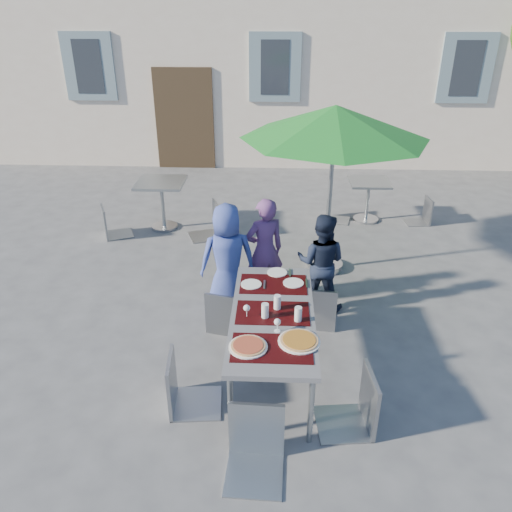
{
  "coord_description": "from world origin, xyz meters",
  "views": [
    {
      "loc": [
        0.09,
        -3.75,
        3.41
      ],
      "look_at": [
        -0.13,
        1.18,
        0.91
      ],
      "focal_mm": 35.0,
      "sensor_mm": 36.0,
      "label": 1
    }
  ],
  "objects_px": {
    "pizza_near_right": "(299,341)",
    "patio_umbrella": "(335,124)",
    "chair_1": "(283,280)",
    "bg_chair_r_0": "(209,200)",
    "chair_5": "(255,408)",
    "dining_table": "(273,318)",
    "cafe_table_1": "(368,194)",
    "chair_4": "(361,369)",
    "chair_2": "(319,281)",
    "child_1": "(265,250)",
    "bg_chair_l_0": "(108,203)",
    "pizza_near_left": "(248,346)",
    "bg_chair_r_1": "(425,196)",
    "child_0": "(228,259)",
    "child_2": "(321,262)",
    "chair_0": "(226,286)",
    "bg_chair_l_1": "(335,193)",
    "chair_3": "(181,353)",
    "cafe_table_0": "(162,195)"
  },
  "relations": [
    {
      "from": "child_1",
      "to": "cafe_table_1",
      "type": "relative_size",
      "value": 1.9
    },
    {
      "from": "pizza_near_left",
      "to": "chair_1",
      "type": "bearing_deg",
      "value": 78.06
    },
    {
      "from": "child_0",
      "to": "chair_3",
      "type": "distance_m",
      "value": 1.75
    },
    {
      "from": "child_1",
      "to": "cafe_table_1",
      "type": "bearing_deg",
      "value": -145.39
    },
    {
      "from": "dining_table",
      "to": "chair_4",
      "type": "bearing_deg",
      "value": -40.43
    },
    {
      "from": "bg_chair_r_0",
      "to": "bg_chair_l_1",
      "type": "distance_m",
      "value": 2.21
    },
    {
      "from": "chair_4",
      "to": "dining_table",
      "type": "bearing_deg",
      "value": 139.57
    },
    {
      "from": "child_0",
      "to": "chair_0",
      "type": "height_order",
      "value": "child_0"
    },
    {
      "from": "pizza_near_left",
      "to": "child_2",
      "type": "distance_m",
      "value": 2.03
    },
    {
      "from": "chair_0",
      "to": "patio_umbrella",
      "type": "height_order",
      "value": "patio_umbrella"
    },
    {
      "from": "child_1",
      "to": "bg_chair_r_1",
      "type": "distance_m",
      "value": 3.73
    },
    {
      "from": "chair_2",
      "to": "bg_chair_l_0",
      "type": "xyz_separation_m",
      "value": [
        -3.18,
        2.42,
        -0.03
      ]
    },
    {
      "from": "dining_table",
      "to": "pizza_near_left",
      "type": "distance_m",
      "value": 0.59
    },
    {
      "from": "pizza_near_right",
      "to": "chair_2",
      "type": "distance_m",
      "value": 1.4
    },
    {
      "from": "chair_5",
      "to": "bg_chair_r_1",
      "type": "xyz_separation_m",
      "value": [
        2.66,
        5.23,
        -0.13
      ]
    },
    {
      "from": "dining_table",
      "to": "cafe_table_1",
      "type": "xyz_separation_m",
      "value": [
        1.59,
        4.17,
        -0.22
      ]
    },
    {
      "from": "bg_chair_r_1",
      "to": "cafe_table_1",
      "type": "bearing_deg",
      "value": 176.18
    },
    {
      "from": "pizza_near_left",
      "to": "child_2",
      "type": "relative_size",
      "value": 0.27
    },
    {
      "from": "pizza_near_left",
      "to": "cafe_table_1",
      "type": "distance_m",
      "value": 5.06
    },
    {
      "from": "pizza_near_left",
      "to": "chair_5",
      "type": "distance_m",
      "value": 0.6
    },
    {
      "from": "chair_0",
      "to": "cafe_table_1",
      "type": "xyz_separation_m",
      "value": [
        2.12,
        3.41,
        -0.11
      ]
    },
    {
      "from": "chair_2",
      "to": "dining_table",
      "type": "bearing_deg",
      "value": -119.47
    },
    {
      "from": "chair_1",
      "to": "bg_chair_r_0",
      "type": "bearing_deg",
      "value": 115.14
    },
    {
      "from": "patio_umbrella",
      "to": "chair_2",
      "type": "bearing_deg",
      "value": -98.72
    },
    {
      "from": "pizza_near_right",
      "to": "patio_umbrella",
      "type": "height_order",
      "value": "patio_umbrella"
    },
    {
      "from": "patio_umbrella",
      "to": "child_0",
      "type": "bearing_deg",
      "value": -139.81
    },
    {
      "from": "cafe_table_1",
      "to": "bg_chair_r_1",
      "type": "bearing_deg",
      "value": -3.82
    },
    {
      "from": "chair_1",
      "to": "chair_4",
      "type": "distance_m",
      "value": 1.71
    },
    {
      "from": "bg_chair_r_0",
      "to": "bg_chair_r_1",
      "type": "bearing_deg",
      "value": 11.19
    },
    {
      "from": "chair_4",
      "to": "patio_umbrella",
      "type": "height_order",
      "value": "patio_umbrella"
    },
    {
      "from": "child_1",
      "to": "chair_5",
      "type": "height_order",
      "value": "child_1"
    },
    {
      "from": "chair_1",
      "to": "bg_chair_r_1",
      "type": "bearing_deg",
      "value": 52.57
    },
    {
      "from": "bg_chair_l_0",
      "to": "child_1",
      "type": "bearing_deg",
      "value": -35.61
    },
    {
      "from": "dining_table",
      "to": "chair_2",
      "type": "height_order",
      "value": "chair_2"
    },
    {
      "from": "child_1",
      "to": "bg_chair_r_0",
      "type": "distance_m",
      "value": 2.11
    },
    {
      "from": "chair_2",
      "to": "chair_4",
      "type": "bearing_deg",
      "value": -80.83
    },
    {
      "from": "cafe_table_0",
      "to": "child_2",
      "type": "bearing_deg",
      "value": -44.02
    },
    {
      "from": "chair_0",
      "to": "bg_chair_r_1",
      "type": "height_order",
      "value": "chair_0"
    },
    {
      "from": "chair_1",
      "to": "chair_5",
      "type": "relative_size",
      "value": 0.96
    },
    {
      "from": "child_2",
      "to": "chair_2",
      "type": "height_order",
      "value": "child_2"
    },
    {
      "from": "chair_5",
      "to": "bg_chair_l_0",
      "type": "bearing_deg",
      "value": 119.8
    },
    {
      "from": "chair_3",
      "to": "bg_chair_r_1",
      "type": "bearing_deg",
      "value": 53.77
    },
    {
      "from": "chair_1",
      "to": "chair_5",
      "type": "distance_m",
      "value": 2.07
    },
    {
      "from": "child_1",
      "to": "bg_chair_r_1",
      "type": "height_order",
      "value": "child_1"
    },
    {
      "from": "child_2",
      "to": "dining_table",
      "type": "bearing_deg",
      "value": 82.4
    },
    {
      "from": "chair_1",
      "to": "patio_umbrella",
      "type": "bearing_deg",
      "value": 66.23
    },
    {
      "from": "chair_5",
      "to": "bg_chair_l_0",
      "type": "height_order",
      "value": "chair_5"
    },
    {
      "from": "chair_2",
      "to": "child_2",
      "type": "bearing_deg",
      "value": 82.49
    },
    {
      "from": "bg_chair_r_0",
      "to": "bg_chair_l_0",
      "type": "bearing_deg",
      "value": -177.53
    },
    {
      "from": "pizza_near_left",
      "to": "pizza_near_right",
      "type": "xyz_separation_m",
      "value": [
        0.44,
        0.1,
        0.0
      ]
    }
  ]
}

